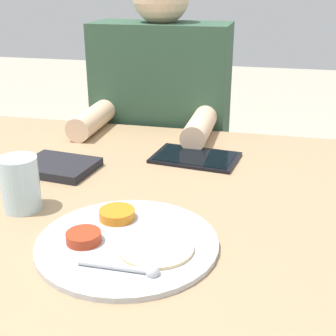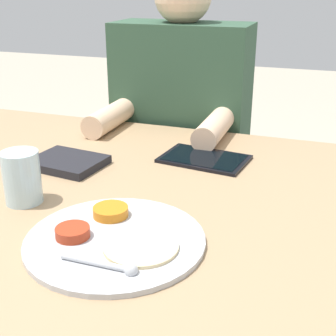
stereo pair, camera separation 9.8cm
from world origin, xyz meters
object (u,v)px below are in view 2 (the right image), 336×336
Objects in this scene: tablet_device at (204,159)px; drinking_glass at (22,177)px; red_notebook at (67,163)px; person_diner at (180,169)px; thali_tray at (115,239)px.

tablet_device is 0.46m from drinking_glass.
red_notebook is 0.57m from person_diner.
tablet_device is 0.45m from person_diner.
thali_tray is at bearing -19.01° from drinking_glass.
person_diner reaches higher than tablet_device.
tablet_device is 2.09× the size of drinking_glass.
drinking_glass reaches higher than tablet_device.
person_diner is at bearing 81.46° from drinking_glass.
thali_tray is 0.84m from person_diner.
thali_tray is 1.39× the size of tablet_device.
thali_tray is 0.26× the size of person_diner.
drinking_glass is (-0.24, 0.08, 0.05)m from thali_tray.
drinking_glass is (0.02, -0.20, 0.05)m from red_notebook.
red_notebook is 1.70× the size of drinking_glass.
tablet_device is at bearing 84.28° from thali_tray.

